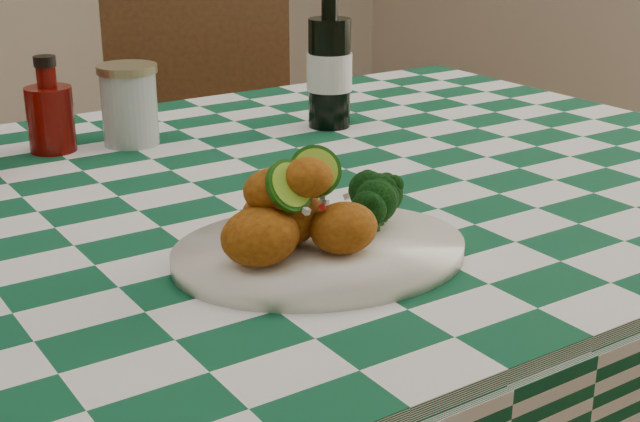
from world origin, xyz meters
TOP-DOWN VIEW (x-y plane):
  - plate at (-0.00, -0.25)m, footprint 0.36×0.32m
  - fried_chicken_pile at (-0.02, -0.25)m, footprint 0.15×0.11m
  - broccoli_side at (0.08, -0.24)m, footprint 0.07×0.07m
  - ketchup_bottle at (-0.10, 0.32)m, footprint 0.08×0.08m
  - mason_jar at (0.01, 0.29)m, footprint 0.12×0.12m
  - beer_bottle at (0.32, 0.21)m, footprint 0.08×0.08m
  - wooden_chair_right at (0.38, 0.75)m, footprint 0.56×0.57m

SIDE VIEW (x-z plane):
  - wooden_chair_right at x=0.38m, z-range 0.00..0.95m
  - plate at x=0.00m, z-range 0.79..0.80m
  - broccoli_side at x=0.08m, z-range 0.80..0.86m
  - mason_jar at x=0.01m, z-range 0.79..0.91m
  - fried_chicken_pile at x=-0.02m, z-range 0.80..0.90m
  - ketchup_bottle at x=-0.10m, z-range 0.79..0.93m
  - beer_bottle at x=0.32m, z-range 0.79..1.03m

